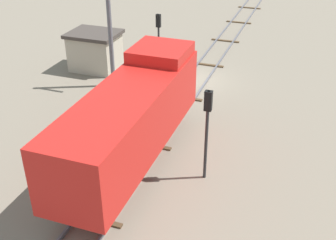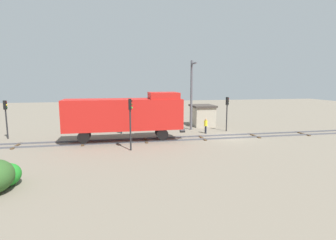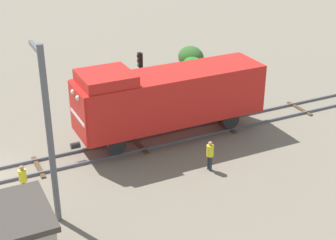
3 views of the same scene
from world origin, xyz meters
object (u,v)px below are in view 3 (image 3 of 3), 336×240
at_px(worker_by_signal, 210,153).
at_px(traffic_signal_mid, 140,74).
at_px(relay_hut, 15,240).
at_px(worker_near_track, 23,178).
at_px(locomotive, 168,96).
at_px(catenary_mast, 49,133).

bearing_deg(worker_by_signal, traffic_signal_mid, -34.44).
bearing_deg(relay_hut, worker_near_track, 165.53).
xyz_separation_m(locomotive, relay_hut, (7.50, -10.24, -1.38)).
bearing_deg(locomotive, relay_hut, -53.78).
distance_m(worker_near_track, relay_hut, 5.28).
height_order(locomotive, relay_hut, locomotive).
bearing_deg(traffic_signal_mid, worker_by_signal, 4.98).
xyz_separation_m(locomotive, traffic_signal_mid, (-3.40, -0.25, 0.27)).
xyz_separation_m(locomotive, worker_by_signal, (4.20, 0.42, -1.78)).
bearing_deg(relay_hut, catenary_mast, 138.32).
xyz_separation_m(locomotive, worker_near_track, (2.40, -8.93, -1.78)).
xyz_separation_m(worker_by_signal, catenary_mast, (0.74, -8.38, 3.38)).
bearing_deg(catenary_mast, worker_near_track, -159.24).
relative_size(traffic_signal_mid, relay_hut, 1.25).
height_order(catenary_mast, relay_hut, catenary_mast).
xyz_separation_m(traffic_signal_mid, worker_by_signal, (7.60, 0.66, -2.05)).
bearing_deg(traffic_signal_mid, catenary_mast, -42.77).
xyz_separation_m(traffic_signal_mid, relay_hut, (10.90, -10.00, -1.65)).
bearing_deg(locomotive, worker_by_signal, 5.66).
distance_m(worker_near_track, worker_by_signal, 9.51).
xyz_separation_m(traffic_signal_mid, catenary_mast, (8.34, -7.72, 1.34)).
xyz_separation_m(worker_by_signal, relay_hut, (3.30, -10.66, 0.40)).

